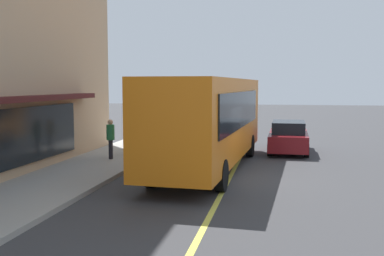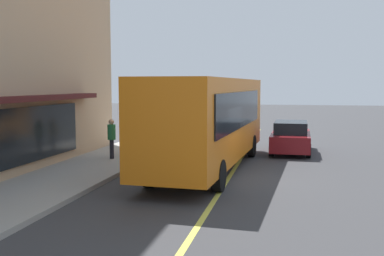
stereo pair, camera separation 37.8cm
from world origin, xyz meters
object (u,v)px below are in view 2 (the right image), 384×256
(bus, at_px, (210,118))
(pedestrian_mid_block, at_px, (112,135))
(pedestrian_waiting, at_px, (130,133))
(car_maroon, at_px, (291,137))

(bus, height_order, pedestrian_mid_block, bus)
(pedestrian_mid_block, height_order, pedestrian_waiting, pedestrian_mid_block)
(bus, xyz_separation_m, car_maroon, (5.05, -3.10, -1.24))
(bus, relative_size, car_maroon, 2.59)
(pedestrian_waiting, bearing_deg, car_maroon, -69.47)
(car_maroon, xyz_separation_m, pedestrian_waiting, (-2.69, 7.20, 0.34))
(pedestrian_mid_block, relative_size, pedestrian_waiting, 1.07)
(bus, relative_size, pedestrian_mid_block, 6.71)
(bus, height_order, pedestrian_waiting, bus)
(bus, bearing_deg, car_maroon, -31.54)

